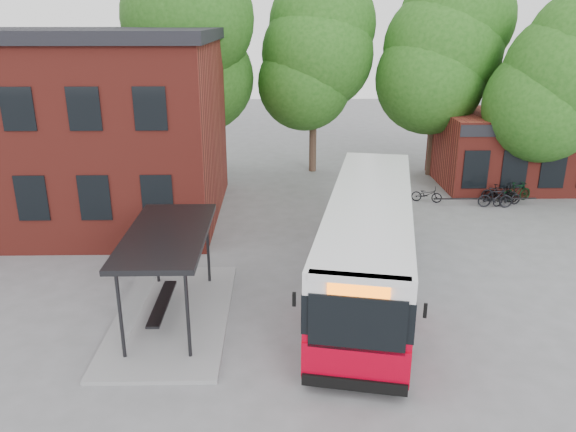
{
  "coord_description": "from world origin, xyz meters",
  "views": [
    {
      "loc": [
        -1.17,
        -16.7,
        8.89
      ],
      "look_at": [
        -0.79,
        2.87,
        2.0
      ],
      "focal_mm": 35.0,
      "sensor_mm": 36.0,
      "label": 1
    }
  ],
  "objects_px": {
    "bus_shelter": "(170,275)",
    "bicycle_5": "(500,193)",
    "city_bus": "(369,242)",
    "bicycle_7": "(517,192)",
    "bicycle_6": "(507,197)",
    "bicycle_0": "(427,194)",
    "bicycle_3": "(495,198)",
    "bicycle_4": "(500,193)"
  },
  "relations": [
    {
      "from": "bicycle_0",
      "to": "bicycle_6",
      "type": "relative_size",
      "value": 0.93
    },
    {
      "from": "bicycle_3",
      "to": "bicycle_7",
      "type": "height_order",
      "value": "bicycle_3"
    },
    {
      "from": "bus_shelter",
      "to": "city_bus",
      "type": "height_order",
      "value": "city_bus"
    },
    {
      "from": "bicycle_4",
      "to": "bicycle_6",
      "type": "relative_size",
      "value": 1.08
    },
    {
      "from": "bus_shelter",
      "to": "bicycle_5",
      "type": "height_order",
      "value": "bus_shelter"
    },
    {
      "from": "bicycle_3",
      "to": "bicycle_6",
      "type": "bearing_deg",
      "value": -62.5
    },
    {
      "from": "bus_shelter",
      "to": "bicycle_5",
      "type": "bearing_deg",
      "value": 38.22
    },
    {
      "from": "city_bus",
      "to": "bicycle_5",
      "type": "height_order",
      "value": "city_bus"
    },
    {
      "from": "city_bus",
      "to": "bicycle_6",
      "type": "height_order",
      "value": "city_bus"
    },
    {
      "from": "city_bus",
      "to": "bicycle_3",
      "type": "bearing_deg",
      "value": 59.32
    },
    {
      "from": "bicycle_0",
      "to": "city_bus",
      "type": "bearing_deg",
      "value": 171.58
    },
    {
      "from": "bus_shelter",
      "to": "bicycle_7",
      "type": "relative_size",
      "value": 4.16
    },
    {
      "from": "bicycle_0",
      "to": "bicycle_3",
      "type": "xyz_separation_m",
      "value": [
        3.18,
        -0.97,
        0.11
      ]
    },
    {
      "from": "bicycle_7",
      "to": "bicycle_5",
      "type": "bearing_deg",
      "value": 77.41
    },
    {
      "from": "bicycle_6",
      "to": "bicycle_7",
      "type": "bearing_deg",
      "value": -65.77
    },
    {
      "from": "bus_shelter",
      "to": "bicycle_0",
      "type": "xyz_separation_m",
      "value": [
        10.97,
        11.61,
        -1.05
      ]
    },
    {
      "from": "bicycle_6",
      "to": "bicycle_0",
      "type": "bearing_deg",
      "value": 61.49
    },
    {
      "from": "city_bus",
      "to": "bicycle_5",
      "type": "relative_size",
      "value": 8.66
    },
    {
      "from": "bicycle_0",
      "to": "bicycle_5",
      "type": "xyz_separation_m",
      "value": [
        3.77,
        -0.0,
        0.05
      ]
    },
    {
      "from": "bicycle_4",
      "to": "bicycle_7",
      "type": "xyz_separation_m",
      "value": [
        0.92,
        0.1,
        0.04
      ]
    },
    {
      "from": "bicycle_4",
      "to": "bicycle_7",
      "type": "distance_m",
      "value": 0.92
    },
    {
      "from": "bicycle_3",
      "to": "bicycle_7",
      "type": "bearing_deg",
      "value": -50.51
    },
    {
      "from": "bicycle_3",
      "to": "bicycle_6",
      "type": "xyz_separation_m",
      "value": [
        0.69,
        0.29,
        -0.08
      ]
    },
    {
      "from": "bicycle_6",
      "to": "bicycle_5",
      "type": "bearing_deg",
      "value": -9.93
    },
    {
      "from": "city_bus",
      "to": "bicycle_0",
      "type": "distance_m",
      "value": 10.54
    },
    {
      "from": "city_bus",
      "to": "bicycle_7",
      "type": "height_order",
      "value": "city_bus"
    },
    {
      "from": "bicycle_3",
      "to": "bicycle_5",
      "type": "relative_size",
      "value": 1.14
    },
    {
      "from": "city_bus",
      "to": "bicycle_7",
      "type": "xyz_separation_m",
      "value": [
        9.19,
        9.51,
        -1.14
      ]
    },
    {
      "from": "bus_shelter",
      "to": "bicycle_3",
      "type": "bearing_deg",
      "value": 36.94
    },
    {
      "from": "bicycle_3",
      "to": "bicycle_0",
      "type": "bearing_deg",
      "value": 77.85
    },
    {
      "from": "bicycle_5",
      "to": "bicycle_3",
      "type": "bearing_deg",
      "value": 172.17
    },
    {
      "from": "bicycle_4",
      "to": "bicycle_7",
      "type": "bearing_deg",
      "value": -67.17
    },
    {
      "from": "bicycle_0",
      "to": "bicycle_7",
      "type": "bearing_deg",
      "value": -72.04
    },
    {
      "from": "bicycle_7",
      "to": "city_bus",
      "type": "bearing_deg",
      "value": 118.94
    },
    {
      "from": "bicycle_4",
      "to": "bicycle_6",
      "type": "bearing_deg",
      "value": -154.01
    },
    {
      "from": "bus_shelter",
      "to": "bicycle_7",
      "type": "distance_m",
      "value": 19.56
    },
    {
      "from": "city_bus",
      "to": "bicycle_5",
      "type": "xyz_separation_m",
      "value": [
        8.27,
        9.44,
        -1.2
      ]
    },
    {
      "from": "bicycle_5",
      "to": "bicycle_6",
      "type": "relative_size",
      "value": 0.9
    },
    {
      "from": "bicycle_5",
      "to": "bicycle_7",
      "type": "relative_size",
      "value": 0.89
    },
    {
      "from": "bus_shelter",
      "to": "bicycle_5",
      "type": "xyz_separation_m",
      "value": [
        14.74,
        11.61,
        -1.0
      ]
    },
    {
      "from": "city_bus",
      "to": "bicycle_4",
      "type": "relative_size",
      "value": 7.24
    },
    {
      "from": "bicycle_5",
      "to": "bicycle_4",
      "type": "bearing_deg",
      "value": -162.97
    }
  ]
}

